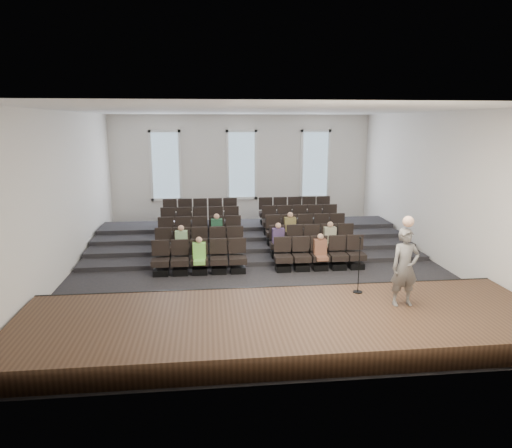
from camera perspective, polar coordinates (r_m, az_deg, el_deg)
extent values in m
plane|color=black|center=(15.17, 0.32, -5.25)|extent=(14.00, 14.00, 0.00)
cube|color=white|center=(14.45, 0.34, 14.03)|extent=(12.00, 14.00, 0.02)
cube|color=white|center=(21.54, -1.82, 6.87)|extent=(12.00, 0.04, 5.00)
cube|color=white|center=(7.81, 6.22, -3.46)|extent=(12.00, 0.04, 5.00)
cube|color=white|center=(15.15, -22.97, 3.44)|extent=(0.04, 14.00, 5.00)
cube|color=white|center=(16.41, 21.76, 4.18)|extent=(0.04, 14.00, 5.00)
cube|color=#442C1D|center=(10.37, 3.60, -12.53)|extent=(11.80, 3.60, 0.50)
cube|color=black|center=(11.98, 2.15, -8.96)|extent=(11.80, 0.06, 0.52)
cube|color=black|center=(17.37, -0.56, -2.67)|extent=(11.80, 4.80, 0.15)
cube|color=black|center=(17.85, -0.73, -2.00)|extent=(11.80, 3.75, 0.30)
cube|color=black|center=(18.34, -0.88, -1.36)|extent=(11.80, 2.70, 0.45)
cube|color=black|center=(18.83, -1.03, -0.76)|extent=(11.80, 1.65, 0.60)
cube|color=black|center=(14.56, -11.79, -5.89)|extent=(0.47, 0.43, 0.20)
cube|color=black|center=(14.46, -11.84, -4.73)|extent=(0.55, 0.50, 0.19)
cube|color=black|center=(14.55, -11.84, -2.94)|extent=(0.55, 0.08, 0.50)
cube|color=black|center=(14.51, -9.42, -5.85)|extent=(0.47, 0.43, 0.20)
cube|color=black|center=(14.41, -9.46, -4.69)|extent=(0.55, 0.50, 0.19)
cube|color=black|center=(14.50, -9.48, -2.89)|extent=(0.55, 0.08, 0.50)
cube|color=black|center=(14.48, -7.04, -5.81)|extent=(0.47, 0.43, 0.20)
cube|color=black|center=(14.39, -7.07, -4.64)|extent=(0.55, 0.50, 0.19)
cube|color=black|center=(14.48, -7.10, -2.84)|extent=(0.55, 0.08, 0.50)
cube|color=black|center=(14.49, -4.65, -5.75)|extent=(0.47, 0.43, 0.20)
cube|color=black|center=(14.39, -4.67, -4.58)|extent=(0.55, 0.50, 0.19)
cube|color=black|center=(14.48, -4.73, -2.78)|extent=(0.55, 0.08, 0.50)
cube|color=black|center=(14.51, -2.27, -5.68)|extent=(0.47, 0.43, 0.20)
cube|color=black|center=(14.42, -2.28, -4.51)|extent=(0.55, 0.50, 0.19)
cube|color=black|center=(14.50, -2.35, -2.72)|extent=(0.55, 0.08, 0.50)
cube|color=black|center=(14.67, 3.41, -5.49)|extent=(0.47, 0.43, 0.20)
cube|color=black|center=(14.58, 3.43, -4.33)|extent=(0.55, 0.50, 0.19)
cube|color=black|center=(14.67, 3.31, -2.56)|extent=(0.55, 0.08, 0.50)
cube|color=black|center=(14.78, 5.71, -5.39)|extent=(0.47, 0.43, 0.20)
cube|color=black|center=(14.69, 5.74, -4.24)|extent=(0.55, 0.50, 0.19)
cube|color=black|center=(14.78, 5.61, -2.48)|extent=(0.55, 0.08, 0.50)
cube|color=black|center=(14.92, 7.98, -5.29)|extent=(0.47, 0.43, 0.20)
cube|color=black|center=(14.82, 8.02, -4.15)|extent=(0.55, 0.50, 0.19)
cube|color=black|center=(14.91, 7.87, -2.41)|extent=(0.55, 0.08, 0.50)
cube|color=black|center=(15.07, 10.20, -5.18)|extent=(0.47, 0.43, 0.20)
cube|color=black|center=(14.98, 10.25, -4.05)|extent=(0.55, 0.50, 0.19)
cube|color=black|center=(15.06, 10.08, -2.33)|extent=(0.55, 0.08, 0.50)
cube|color=black|center=(15.25, 12.37, -5.06)|extent=(0.47, 0.43, 0.20)
cube|color=black|center=(15.16, 12.43, -3.95)|extent=(0.55, 0.50, 0.19)
cube|color=black|center=(15.24, 12.25, -2.25)|extent=(0.55, 0.08, 0.50)
cube|color=black|center=(15.51, -11.46, -4.14)|extent=(0.47, 0.43, 0.20)
cube|color=black|center=(15.42, -11.51, -3.04)|extent=(0.55, 0.50, 0.19)
cube|color=black|center=(15.52, -11.50, -1.37)|extent=(0.55, 0.08, 0.50)
cube|color=black|center=(15.46, -9.24, -4.10)|extent=(0.47, 0.43, 0.20)
cube|color=black|center=(15.38, -9.28, -2.99)|extent=(0.55, 0.50, 0.19)
cube|color=black|center=(15.48, -9.29, -1.32)|extent=(0.55, 0.08, 0.50)
cube|color=black|center=(15.44, -7.01, -4.05)|extent=(0.47, 0.43, 0.20)
cube|color=black|center=(15.36, -7.04, -2.95)|extent=(0.55, 0.50, 0.19)
cube|color=black|center=(15.45, -7.07, -1.27)|extent=(0.55, 0.08, 0.50)
cube|color=black|center=(15.44, -4.78, -4.00)|extent=(0.47, 0.43, 0.20)
cube|color=black|center=(15.36, -4.80, -2.89)|extent=(0.55, 0.50, 0.19)
cube|color=black|center=(15.46, -4.85, -1.22)|extent=(0.55, 0.08, 0.50)
cube|color=black|center=(15.47, -2.55, -3.94)|extent=(0.47, 0.43, 0.20)
cube|color=black|center=(15.38, -2.56, -2.83)|extent=(0.55, 0.50, 0.19)
cube|color=black|center=(15.48, -2.63, -1.17)|extent=(0.55, 0.08, 0.50)
cube|color=black|center=(15.62, 2.78, -3.78)|extent=(0.47, 0.43, 0.20)
cube|color=black|center=(15.54, 2.79, -2.68)|extent=(0.55, 0.50, 0.19)
cube|color=black|center=(15.63, 2.69, -1.03)|extent=(0.55, 0.08, 0.50)
cube|color=black|center=(15.72, 4.94, -3.70)|extent=(0.47, 0.43, 0.20)
cube|color=black|center=(15.64, 4.96, -2.61)|extent=(0.55, 0.50, 0.19)
cube|color=black|center=(15.74, 4.84, -0.97)|extent=(0.55, 0.08, 0.50)
cube|color=black|center=(15.85, 7.08, -3.62)|extent=(0.47, 0.43, 0.20)
cube|color=black|center=(15.76, 7.11, -2.54)|extent=(0.55, 0.50, 0.19)
cube|color=black|center=(15.86, 6.97, -0.91)|extent=(0.55, 0.08, 0.50)
cube|color=black|center=(15.99, 9.17, -3.54)|extent=(0.47, 0.43, 0.20)
cube|color=black|center=(15.91, 9.21, -2.46)|extent=(0.55, 0.50, 0.19)
cube|color=black|center=(16.01, 9.07, -0.85)|extent=(0.55, 0.08, 0.50)
cube|color=black|center=(16.16, 11.23, -3.45)|extent=(0.47, 0.43, 0.20)
cube|color=black|center=(16.08, 11.28, -2.39)|extent=(0.55, 0.50, 0.19)
cube|color=black|center=(16.17, 11.12, -0.79)|extent=(0.55, 0.08, 0.50)
cube|color=black|center=(16.47, -11.16, -2.59)|extent=(0.47, 0.42, 0.20)
cube|color=black|center=(16.40, -11.21, -1.55)|extent=(0.55, 0.50, 0.19)
cube|color=black|center=(16.51, -11.21, 0.01)|extent=(0.55, 0.08, 0.50)
cube|color=black|center=(16.43, -9.08, -2.55)|extent=(0.47, 0.42, 0.20)
cube|color=black|center=(16.35, -9.11, -1.50)|extent=(0.55, 0.50, 0.19)
cube|color=black|center=(16.46, -9.13, 0.06)|extent=(0.55, 0.08, 0.50)
cube|color=black|center=(16.41, -6.98, -2.51)|extent=(0.47, 0.42, 0.20)
cube|color=black|center=(16.33, -7.01, -1.46)|extent=(0.55, 0.50, 0.19)
cube|color=black|center=(16.44, -7.04, 0.11)|extent=(0.55, 0.08, 0.50)
cube|color=black|center=(16.41, -4.89, -2.46)|extent=(0.47, 0.42, 0.20)
cube|color=black|center=(16.33, -4.91, -1.41)|extent=(0.55, 0.50, 0.19)
cube|color=black|center=(16.44, -4.95, 0.16)|extent=(0.55, 0.08, 0.50)
cube|color=black|center=(16.43, -2.79, -2.40)|extent=(0.47, 0.42, 0.20)
cube|color=black|center=(16.36, -2.81, -1.35)|extent=(0.55, 0.50, 0.19)
cube|color=black|center=(16.47, -2.86, 0.21)|extent=(0.55, 0.08, 0.50)
cube|color=black|center=(16.58, 2.22, -2.26)|extent=(0.47, 0.42, 0.20)
cube|color=black|center=(16.50, 2.23, -1.22)|extent=(0.55, 0.50, 0.19)
cube|color=black|center=(16.61, 2.13, 0.32)|extent=(0.55, 0.08, 0.50)
cube|color=black|center=(16.68, 4.26, -2.20)|extent=(0.47, 0.42, 0.20)
cube|color=black|center=(16.60, 4.28, -1.17)|extent=(0.55, 0.50, 0.19)
cube|color=black|center=(16.71, 4.17, 0.37)|extent=(0.55, 0.08, 0.50)
cube|color=black|center=(16.79, 6.27, -2.14)|extent=(0.47, 0.42, 0.20)
cube|color=black|center=(16.72, 6.30, -1.11)|extent=(0.55, 0.50, 0.19)
cube|color=black|center=(16.83, 6.18, 0.42)|extent=(0.55, 0.08, 0.50)
cube|color=black|center=(16.93, 8.26, -2.07)|extent=(0.47, 0.42, 0.20)
cube|color=black|center=(16.86, 8.29, -1.05)|extent=(0.55, 0.50, 0.19)
cube|color=black|center=(16.96, 8.16, 0.46)|extent=(0.55, 0.08, 0.50)
cube|color=black|center=(17.09, 10.21, -2.00)|extent=(0.47, 0.42, 0.20)
cube|color=black|center=(17.01, 10.25, -0.99)|extent=(0.55, 0.50, 0.19)
cube|color=black|center=(17.12, 10.11, 0.50)|extent=(0.55, 0.08, 0.50)
cube|color=black|center=(17.45, -10.90, -1.22)|extent=(0.47, 0.42, 0.20)
cube|color=black|center=(17.38, -10.95, -0.23)|extent=(0.55, 0.50, 0.19)
cube|color=black|center=(17.50, -10.95, 1.23)|extent=(0.55, 0.08, 0.50)
cube|color=black|center=(17.41, -8.94, -1.18)|extent=(0.47, 0.42, 0.20)
cube|color=black|center=(17.34, -8.97, -0.18)|extent=(0.55, 0.50, 0.19)
cube|color=black|center=(17.46, -8.99, 1.28)|extent=(0.55, 0.08, 0.50)
cube|color=black|center=(17.39, -6.96, -1.13)|extent=(0.47, 0.42, 0.20)
cube|color=black|center=(17.32, -6.99, -0.13)|extent=(0.55, 0.50, 0.19)
cube|color=black|center=(17.44, -7.02, 1.33)|extent=(0.55, 0.08, 0.50)
cube|color=black|center=(17.39, -4.98, -1.08)|extent=(0.47, 0.42, 0.20)
cube|color=black|center=(17.32, -5.00, -0.09)|extent=(0.55, 0.50, 0.19)
cube|color=black|center=(17.44, -5.05, 1.38)|extent=(0.55, 0.08, 0.50)
cube|color=black|center=(17.41, -3.01, -1.04)|extent=(0.47, 0.42, 0.20)
cube|color=black|center=(17.34, -3.02, -0.04)|extent=(0.55, 0.50, 0.19)
cube|color=black|center=(17.46, -3.08, 1.42)|extent=(0.55, 0.08, 0.50)
cube|color=black|center=(17.55, 1.72, -0.92)|extent=(0.47, 0.42, 0.20)
cube|color=black|center=(17.48, 1.73, 0.07)|extent=(0.55, 0.50, 0.19)
cube|color=black|center=(17.60, 1.64, 1.52)|extent=(0.55, 0.08, 0.50)
cube|color=black|center=(17.64, 3.65, -0.86)|extent=(0.47, 0.42, 0.20)
cube|color=black|center=(17.57, 3.67, 0.12)|extent=(0.55, 0.50, 0.19)
cube|color=black|center=(17.69, 3.57, 1.56)|extent=(0.55, 0.08, 0.50)
cube|color=black|center=(17.75, 5.56, -0.81)|extent=(0.47, 0.42, 0.20)
cube|color=black|center=(17.68, 5.58, 0.16)|extent=(0.55, 0.50, 0.19)
cube|color=black|center=(17.80, 5.47, 1.60)|extent=(0.55, 0.08, 0.50)
cube|color=black|center=(17.88, 7.44, -0.76)|extent=(0.47, 0.42, 0.20)
cube|color=black|center=(17.81, 7.47, 0.21)|extent=(0.55, 0.50, 0.19)
cube|color=black|center=(17.93, 7.35, 1.63)|extent=(0.55, 0.08, 0.50)
cube|color=black|center=(18.03, 9.30, -0.71)|extent=(0.47, 0.42, 0.20)
cube|color=black|center=(17.96, 9.33, 0.25)|extent=(0.55, 0.50, 0.19)
cube|color=black|center=(18.08, 9.20, 1.66)|extent=(0.55, 0.08, 0.50)
cube|color=black|center=(18.44, -10.67, 0.01)|extent=(0.47, 0.42, 0.20)
cube|color=black|center=(18.37, -10.71, 0.95)|extent=(0.55, 0.50, 0.19)
cube|color=black|center=(18.50, -10.71, 2.33)|extent=(0.55, 0.08, 0.50)
cube|color=black|center=(18.40, -8.81, 0.05)|extent=(0.47, 0.42, 0.20)
cube|color=black|center=(18.33, -8.84, 1.00)|extent=(0.55, 0.50, 0.19)
cube|color=black|center=(18.46, -8.86, 2.38)|extent=(0.55, 0.08, 0.50)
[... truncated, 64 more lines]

